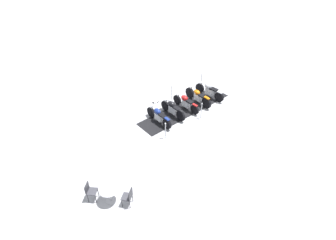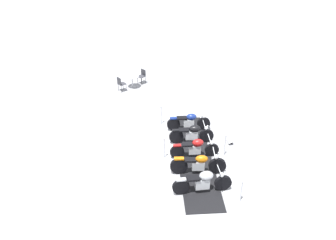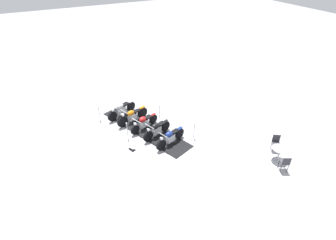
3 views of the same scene
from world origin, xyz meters
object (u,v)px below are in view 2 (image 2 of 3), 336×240
at_px(info_placard, 230,142).
at_px(cafe_table, 132,79).
at_px(cafe_chair_across_table, 142,75).
at_px(stanchion_left_mid, 164,152).
at_px(motorcycle_chrome, 203,181).
at_px(stanchion_right_front, 241,195).
at_px(motorcycle_black, 192,133).
at_px(stanchion_left_rear, 161,118).
at_px(motorcycle_maroon, 196,148).
at_px(cafe_chair_near_table, 121,83).
at_px(stanchion_right_mid, 225,149).
at_px(motorcycle_navy, 189,122).
at_px(motorcycle_copper, 199,164).

xyz_separation_m(info_placard, cafe_table, (4.29, 6.48, 0.50)).
bearing_deg(cafe_chair_across_table, stanchion_left_mid, 54.30).
relative_size(motorcycle_chrome, stanchion_right_front, 2.04).
bearing_deg(stanchion_left_mid, cafe_table, 31.71).
distance_m(motorcycle_black, stanchion_left_rear, 2.17).
distance_m(motorcycle_maroon, cafe_chair_near_table, 7.55).
height_order(motorcycle_chrome, stanchion_right_mid, stanchion_right_mid).
height_order(stanchion_right_front, cafe_chair_near_table, stanchion_right_front).
xyz_separation_m(motorcycle_black, motorcycle_navy, (1.02, 0.36, -0.03)).
bearing_deg(motorcycle_copper, motorcycle_chrome, -86.64).
bearing_deg(stanchion_left_rear, cafe_table, 39.08).
relative_size(stanchion_left_mid, stanchion_right_front, 1.04).
bearing_deg(motorcycle_chrome, motorcycle_copper, 86.57).
distance_m(motorcycle_black, stanchion_left_mid, 1.74).
bearing_deg(cafe_chair_near_table, motorcycle_copper, -101.39).
relative_size(cafe_table, cafe_chair_near_table, 0.89).
xyz_separation_m(motorcycle_copper, stanchion_left_mid, (0.57, 1.62, -0.15)).
relative_size(motorcycle_maroon, stanchion_left_rear, 1.94).
height_order(stanchion_left_mid, stanchion_right_mid, stanchion_right_mid).
xyz_separation_m(stanchion_left_rear, info_placard, (-0.69, -3.56, -0.29)).
distance_m(stanchion_left_mid, stanchion_right_mid, 2.64).
relative_size(motorcycle_copper, stanchion_right_mid, 1.99).
bearing_deg(motorcycle_black, cafe_chair_near_table, 122.78).
bearing_deg(motorcycle_black, motorcycle_navy, 90.41).
distance_m(stanchion_left_rear, cafe_table, 4.64).
height_order(stanchion_left_rear, cafe_table, stanchion_left_rear).
bearing_deg(motorcycle_navy, stanchion_left_rear, 156.12).
relative_size(motorcycle_black, info_placard, 4.31).
distance_m(stanchion_left_rear, info_placard, 3.64).
xyz_separation_m(motorcycle_chrome, stanchion_right_mid, (2.46, -0.50, -0.18)).
bearing_deg(cafe_table, motorcycle_navy, -130.33).
relative_size(motorcycle_copper, motorcycle_navy, 1.08).
relative_size(motorcycle_chrome, motorcycle_black, 1.08).
bearing_deg(cafe_chair_near_table, motorcycle_black, -93.45).
distance_m(stanchion_left_mid, cafe_chair_across_table, 7.75).
bearing_deg(cafe_table, info_placard, -123.48).
distance_m(info_placard, cafe_chair_near_table, 7.84).
bearing_deg(motorcycle_copper, stanchion_left_mid, 144.04).
distance_m(motorcycle_black, stanchion_right_front, 4.06).
relative_size(motorcycle_black, cafe_chair_near_table, 2.16).
bearing_deg(stanchion_right_front, motorcycle_copper, 56.80).
bearing_deg(cafe_chair_across_table, motorcycle_copper, 61.89).
relative_size(motorcycle_navy, stanchion_left_mid, 1.87).
distance_m(motorcycle_chrome, stanchion_left_rear, 5.11).
height_order(cafe_table, cafe_chair_across_table, cafe_chair_across_table).
distance_m(motorcycle_navy, stanchion_left_rear, 1.48).
bearing_deg(info_placard, cafe_table, -142.80).
distance_m(stanchion_left_rear, stanchion_right_front, 6.13).
height_order(stanchion_right_mid, cafe_table, stanchion_right_mid).
distance_m(motorcycle_copper, stanchion_right_front, 2.13).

